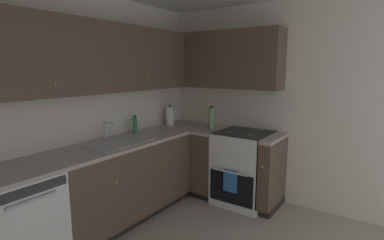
{
  "coord_description": "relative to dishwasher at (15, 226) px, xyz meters",
  "views": [
    {
      "loc": [
        -1.71,
        -0.95,
        1.66
      ],
      "look_at": [
        0.96,
        0.9,
        1.09
      ],
      "focal_mm": 28.11,
      "sensor_mm": 36.0,
      "label": 1
    }
  ],
  "objects": [
    {
      "name": "wall_back",
      "position": [
        0.71,
        0.33,
        0.79
      ],
      "size": [
        3.81,
        0.05,
        2.42
      ],
      "primitive_type": "cube",
      "color": "silver",
      "rests_on": "ground_plane"
    },
    {
      "name": "wall_right",
      "position": [
        2.59,
        -1.45,
        0.79
      ],
      "size": [
        0.05,
        3.6,
        2.42
      ],
      "primitive_type": "cube",
      "color": "silver",
      "rests_on": "ground_plane"
    },
    {
      "name": "dishwasher",
      "position": [
        0.0,
        0.0,
        0.0
      ],
      "size": [
        0.6,
        0.63,
        0.85
      ],
      "color": "white",
      "rests_on": "ground_plane"
    },
    {
      "name": "lower_cabinets_back",
      "position": [
        1.13,
        0.0,
        0.0
      ],
      "size": [
        1.66,
        0.62,
        0.85
      ],
      "color": "brown",
      "rests_on": "ground_plane"
    },
    {
      "name": "countertop_back",
      "position": [
        1.13,
        0.0,
        0.44
      ],
      "size": [
        2.86,
        0.6,
        0.03
      ],
      "primitive_type": "cube",
      "color": "#B7A89E",
      "rests_on": "lower_cabinets_back"
    },
    {
      "name": "lower_cabinets_right",
      "position": [
        2.26,
        -0.73,
        0.0
      ],
      "size": [
        0.62,
        1.04,
        0.85
      ],
      "color": "brown",
      "rests_on": "ground_plane"
    },
    {
      "name": "countertop_right",
      "position": [
        2.26,
        -0.73,
        0.44
      ],
      "size": [
        0.6,
        1.04,
        0.03
      ],
      "color": "#B7A89E",
      "rests_on": "lower_cabinets_right"
    },
    {
      "name": "oven_range",
      "position": [
        2.28,
        -0.89,
        0.02
      ],
      "size": [
        0.68,
        0.62,
        1.03
      ],
      "color": "white",
      "rests_on": "ground_plane"
    },
    {
      "name": "upper_cabinets_back",
      "position": [
        0.97,
        0.14,
        1.33
      ],
      "size": [
        2.54,
        0.34,
        0.7
      ],
      "color": "brown"
    },
    {
      "name": "upper_cabinets_right",
      "position": [
        2.4,
        -0.48,
        1.33
      ],
      "size": [
        0.32,
        1.57,
        0.7
      ],
      "color": "brown"
    },
    {
      "name": "sink",
      "position": [
        1.08,
        -0.03,
        0.42
      ],
      "size": [
        0.7,
        0.4,
        0.1
      ],
      "color": "#B7B7BC",
      "rests_on": "countertop_back"
    },
    {
      "name": "faucet",
      "position": [
        1.09,
        0.18,
        0.58
      ],
      "size": [
        0.07,
        0.16,
        0.2
      ],
      "color": "silver",
      "rests_on": "countertop_back"
    },
    {
      "name": "soap_bottle",
      "position": [
        1.52,
        0.18,
        0.56
      ],
      "size": [
        0.06,
        0.06,
        0.22
      ],
      "color": "#338C4C",
      "rests_on": "countertop_back"
    },
    {
      "name": "paper_towel_roll",
      "position": [
        2.15,
        0.16,
        0.58
      ],
      "size": [
        0.11,
        0.11,
        0.31
      ],
      "color": "white",
      "rests_on": "countertop_back"
    },
    {
      "name": "oil_bottle",
      "position": [
        2.26,
        -0.44,
        0.6
      ],
      "size": [
        0.08,
        0.08,
        0.29
      ],
      "color": "#729E66",
      "rests_on": "countertop_right"
    }
  ]
}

